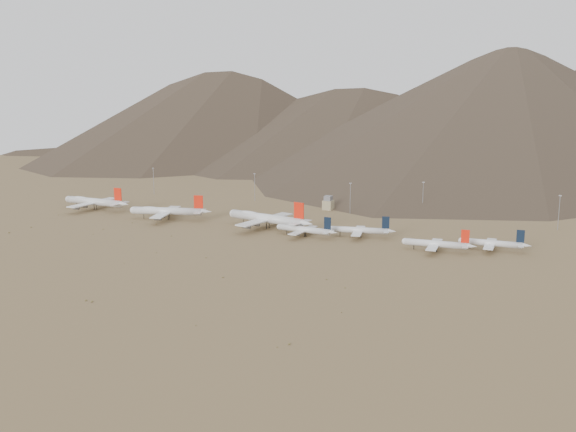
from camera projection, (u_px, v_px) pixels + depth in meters
The scene contains 16 objects.
ground at pixel (221, 234), 453.95m from camera, with size 3000.00×3000.00×0.00m, color olive.
mountain_ridge at pixel (482, 63), 1208.58m from camera, with size 4400.00×1000.00×300.00m.
widebody_west at pixel (94, 202), 543.91m from camera, with size 68.65×52.57×20.38m.
widebody_centre at pixel (168, 211), 502.98m from camera, with size 63.61×50.75×19.73m.
widebody_east at pixel (267, 218), 470.24m from camera, with size 74.92×58.24×22.34m.
narrowbody_a at pixel (306, 230), 444.33m from camera, with size 46.88×33.50×15.46m.
narrowbody_b at pixel (361, 230), 442.76m from camera, with size 45.60×33.66×15.37m.
narrowbody_c at pixel (437, 244), 403.54m from camera, with size 46.53×33.71×15.39m.
narrowbody_d at pixel (493, 243), 406.08m from camera, with size 44.67×32.27×14.75m.
control_tower at pixel (328, 204), 543.88m from camera, with size 8.00×8.00×12.00m.
mast_far_west at pixel (154, 180), 624.17m from camera, with size 2.00×0.60×25.70m.
mast_west at pixel (255, 186), 584.38m from camera, with size 2.00×0.60×25.70m.
mast_centre at pixel (350, 197), 524.87m from camera, with size 2.00×0.60×25.70m.
mast_east at pixel (423, 196), 530.21m from camera, with size 2.00×0.60×25.70m.
mast_far_east at pixel (559, 211), 464.00m from camera, with size 2.00×0.60×25.70m.
desert_scrub at pixel (107, 257), 390.56m from camera, with size 355.07×180.80×0.81m.
Camera 1 is at (246.12, -371.19, 100.71)m, focal length 40.00 mm.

